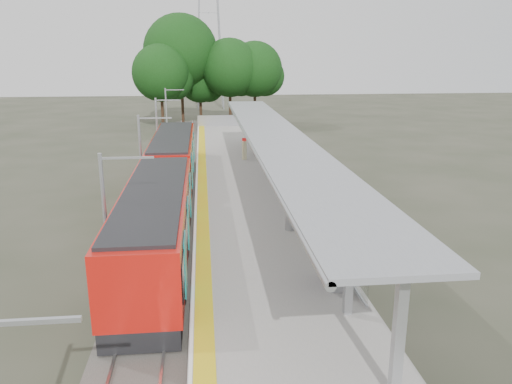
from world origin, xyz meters
TOP-DOWN VIEW (x-y plane):
  - ground at (0.00, 0.00)m, footprint 200.00×200.00m
  - trackbed at (-4.50, 20.00)m, footprint 3.00×70.00m
  - platform at (0.00, 20.00)m, footprint 6.00×50.00m
  - tactile_strip at (-2.55, 20.00)m, footprint 0.60×50.00m
  - end_fence at (0.00, 44.95)m, footprint 6.00×0.10m
  - train at (-4.50, 15.29)m, footprint 2.74×27.60m
  - canopy at (1.61, 16.19)m, footprint 3.27×38.00m
  - tree_cluster at (-2.30, 53.10)m, footprint 18.66×11.69m
  - catenary_masts at (-6.22, 19.00)m, footprint 2.08×48.16m
  - bench_near at (1.95, 4.08)m, footprint 0.86×1.68m
  - bench_mid at (2.62, 12.49)m, footprint 0.95×1.43m
  - bench_far at (2.15, 27.85)m, footprint 1.11×1.63m
  - info_pillar_near at (1.95, 8.19)m, footprint 0.40×0.40m
  - info_pillar_far at (0.74, 26.18)m, footprint 0.38×0.38m
  - litter_bin at (1.52, 9.93)m, footprint 0.46×0.46m

SIDE VIEW (x-z plane):
  - ground at x=0.00m, z-range 0.00..0.00m
  - trackbed at x=-4.50m, z-range 0.00..0.24m
  - platform at x=0.00m, z-range 0.00..1.00m
  - tactile_strip at x=-2.55m, z-range 1.00..1.02m
  - litter_bin at x=1.52m, z-range 1.00..1.90m
  - bench_mid at x=2.62m, z-range 1.03..1.97m
  - bench_far at x=2.15m, z-range 1.03..2.11m
  - bench_near at x=1.95m, z-range 1.03..2.13m
  - end_fence at x=0.00m, z-range 1.00..2.20m
  - info_pillar_far at x=0.74m, z-range 0.89..2.57m
  - info_pillar_near at x=1.95m, z-range 0.88..2.66m
  - train at x=-4.50m, z-range 0.24..3.86m
  - catenary_masts at x=-6.22m, z-range 0.21..5.61m
  - canopy at x=1.61m, z-range 2.37..6.03m
  - tree_cluster at x=-2.30m, z-range 0.81..14.64m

